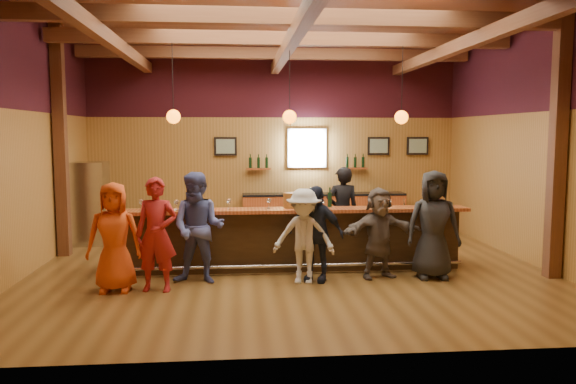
% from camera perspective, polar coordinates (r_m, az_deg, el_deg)
% --- Properties ---
extents(room, '(9.04, 9.00, 4.52)m').
position_cam_1_polar(room, '(9.96, 0.13, 10.57)').
color(room, brown).
rests_on(room, ground).
extents(bar_counter, '(6.30, 1.07, 1.11)m').
position_cam_1_polar(bar_counter, '(10.20, 0.17, -4.72)').
color(bar_counter, black).
rests_on(bar_counter, ground).
extents(back_bar_cabinet, '(4.00, 0.52, 0.95)m').
position_cam_1_polar(back_bar_cabinet, '(13.85, 3.67, -2.08)').
color(back_bar_cabinet, '#9A3F1C').
rests_on(back_bar_cabinet, ground).
extents(window, '(0.95, 0.09, 0.95)m').
position_cam_1_polar(window, '(13.89, 1.94, 4.47)').
color(window, silver).
rests_on(window, room).
extents(framed_pictures, '(5.35, 0.05, 0.45)m').
position_cam_1_polar(framed_pictures, '(14.01, 5.47, 4.67)').
color(framed_pictures, black).
rests_on(framed_pictures, room).
extents(wine_shelves, '(3.00, 0.18, 0.30)m').
position_cam_1_polar(wine_shelves, '(13.84, 1.96, 2.69)').
color(wine_shelves, '#9A3F1C').
rests_on(wine_shelves, room).
extents(pendant_lights, '(4.24, 0.24, 1.37)m').
position_cam_1_polar(pendant_lights, '(9.88, 0.16, 7.68)').
color(pendant_lights, black).
rests_on(pendant_lights, room).
extents(stainless_fridge, '(0.70, 0.70, 1.80)m').
position_cam_1_polar(stainless_fridge, '(12.92, -19.40, -1.09)').
color(stainless_fridge, silver).
rests_on(stainless_fridge, ground).
extents(customer_orange, '(0.83, 0.55, 1.68)m').
position_cam_1_polar(customer_orange, '(8.98, -17.24, -4.40)').
color(customer_orange, '#D34713').
rests_on(customer_orange, ground).
extents(customer_redvest, '(0.70, 0.51, 1.76)m').
position_cam_1_polar(customer_redvest, '(8.82, -13.22, -4.22)').
color(customer_redvest, maroon).
rests_on(customer_redvest, ground).
extents(customer_denim, '(1.01, 0.86, 1.80)m').
position_cam_1_polar(customer_denim, '(9.14, -9.08, -3.63)').
color(customer_denim, '#4B5696').
rests_on(customer_denim, ground).
extents(customer_white, '(1.10, 0.80, 1.54)m').
position_cam_1_polar(customer_white, '(9.06, 1.62, -4.50)').
color(customer_white, beige).
rests_on(customer_white, ground).
extents(customer_navy, '(1.00, 0.73, 1.58)m').
position_cam_1_polar(customer_navy, '(9.19, 2.83, -4.24)').
color(customer_navy, '#181E30').
rests_on(customer_navy, ground).
extents(customer_brown, '(1.48, 0.77, 1.52)m').
position_cam_1_polar(customer_brown, '(9.51, 9.23, -4.12)').
color(customer_brown, '#594E47').
rests_on(customer_brown, ground).
extents(customer_dark, '(0.94, 0.66, 1.81)m').
position_cam_1_polar(customer_dark, '(9.64, 14.55, -3.23)').
color(customer_dark, black).
rests_on(customer_dark, ground).
extents(bartender, '(0.66, 0.45, 1.77)m').
position_cam_1_polar(bartender, '(11.04, 5.55, -2.02)').
color(bartender, black).
rests_on(bartender, ground).
extents(ice_bucket, '(0.25, 0.25, 0.27)m').
position_cam_1_polar(ice_bucket, '(9.83, 0.23, -0.86)').
color(ice_bucket, brown).
rests_on(ice_bucket, bar_counter).
extents(bottle_a, '(0.08, 0.08, 0.36)m').
position_cam_1_polar(bottle_a, '(9.86, 2.27, -0.82)').
color(bottle_a, black).
rests_on(bottle_a, bar_counter).
extents(bottle_b, '(0.08, 0.08, 0.35)m').
position_cam_1_polar(bottle_b, '(10.01, 4.27, -0.74)').
color(bottle_b, black).
rests_on(bottle_b, bar_counter).
extents(glass_a, '(0.09, 0.09, 0.19)m').
position_cam_1_polar(glass_a, '(9.81, -14.65, -1.05)').
color(glass_a, silver).
rests_on(glass_a, bar_counter).
extents(glass_b, '(0.08, 0.08, 0.18)m').
position_cam_1_polar(glass_b, '(9.72, -11.28, -1.07)').
color(glass_b, silver).
rests_on(glass_b, bar_counter).
extents(glass_c, '(0.08, 0.08, 0.19)m').
position_cam_1_polar(glass_c, '(9.80, -9.48, -0.96)').
color(glass_c, silver).
rests_on(glass_c, bar_counter).
extents(glass_d, '(0.08, 0.08, 0.18)m').
position_cam_1_polar(glass_d, '(9.74, -6.04, -0.98)').
color(glass_d, silver).
rests_on(glass_d, bar_counter).
extents(glass_e, '(0.08, 0.08, 0.18)m').
position_cam_1_polar(glass_e, '(9.79, -1.97, -0.94)').
color(glass_e, silver).
rests_on(glass_e, bar_counter).
extents(glass_f, '(0.07, 0.07, 0.16)m').
position_cam_1_polar(glass_f, '(9.77, 3.56, -1.03)').
color(glass_f, silver).
rests_on(glass_f, bar_counter).
extents(glass_g, '(0.08, 0.08, 0.17)m').
position_cam_1_polar(glass_g, '(10.13, 8.85, -0.79)').
color(glass_g, silver).
rests_on(glass_g, bar_counter).
extents(glass_h, '(0.07, 0.07, 0.16)m').
position_cam_1_polar(glass_h, '(10.04, 10.28, -0.93)').
color(glass_h, silver).
rests_on(glass_h, bar_counter).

